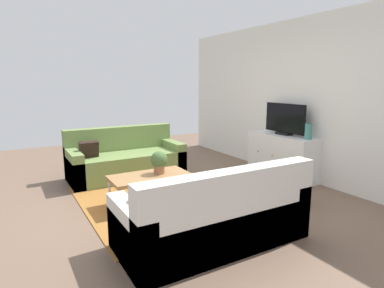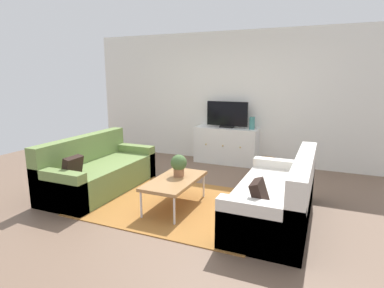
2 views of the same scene
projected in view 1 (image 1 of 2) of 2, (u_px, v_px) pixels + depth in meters
name	position (u px, v px, depth m)	size (l,w,h in m)	color
ground_plane	(165.00, 200.00, 4.60)	(10.00, 10.00, 0.00)	brown
wall_back	(297.00, 99.00, 5.59)	(6.40, 0.12, 2.70)	silver
area_rug	(155.00, 201.00, 4.52)	(2.50, 1.90, 0.01)	#9E662D
couch_left_side	(125.00, 160.00, 5.71)	(0.88, 1.94, 0.86)	olive
couch_right_side	(216.00, 219.00, 3.27)	(0.88, 1.94, 0.86)	silver
coffee_table	(150.00, 177.00, 4.38)	(0.55, 1.07, 0.41)	#A37547
potted_plant	(159.00, 161.00, 4.42)	(0.23, 0.23, 0.31)	#936042
tv_console	(282.00, 156.00, 5.65)	(1.30, 0.47, 0.75)	white
flat_screen_tv	(285.00, 119.00, 5.54)	(0.86, 0.16, 0.54)	black
glass_vase	(308.00, 132.00, 5.10)	(0.11, 0.11, 0.25)	teal
wicker_basket	(290.00, 190.00, 4.41)	(0.34, 0.34, 0.41)	olive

